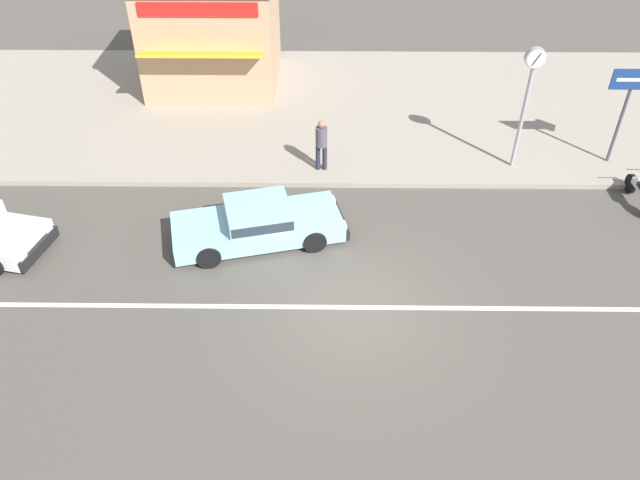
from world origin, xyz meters
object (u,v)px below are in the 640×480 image
Objects in this scene: sedan_pale_blue_0 at (258,222)px; street_clock at (530,83)px; shopfront_mid_block at (212,29)px; pedestrian_near_clock at (321,142)px.

sedan_pale_blue_0 is 8.49m from street_clock.
shopfront_mid_block is at bearing 148.64° from street_clock.
pedestrian_near_clock is (1.59, 3.23, 0.55)m from sedan_pale_blue_0.
shopfront_mid_block is (-2.41, 9.47, 1.59)m from sedan_pale_blue_0.
sedan_pale_blue_0 is 2.93× the size of pedestrian_near_clock.
sedan_pale_blue_0 is 1.28× the size of street_clock.
shopfront_mid_block is (-4.00, 6.25, 1.05)m from pedestrian_near_clock.
pedestrian_near_clock reaches higher than sedan_pale_blue_0.
street_clock reaches higher than pedestrian_near_clock.
shopfront_mid_block reaches higher than pedestrian_near_clock.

